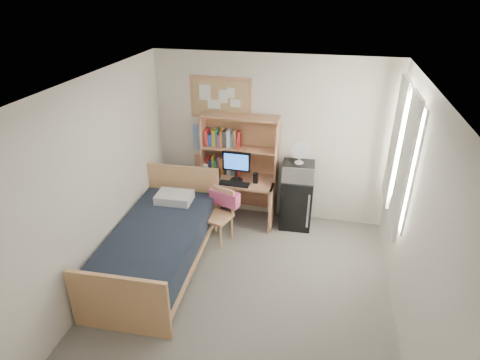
% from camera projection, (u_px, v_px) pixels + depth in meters
% --- Properties ---
extents(floor, '(3.60, 4.20, 0.02)m').
position_uv_depth(floor, '(241.00, 300.00, 4.93)').
color(floor, gray).
rests_on(floor, ground).
extents(ceiling, '(3.60, 4.20, 0.02)m').
position_uv_depth(ceiling, '(242.00, 90.00, 3.75)').
color(ceiling, white).
rests_on(ceiling, wall_back).
extents(wall_back, '(3.60, 0.04, 2.60)m').
position_uv_depth(wall_back, '(271.00, 140.00, 6.17)').
color(wall_back, white).
rests_on(wall_back, floor).
extents(wall_left, '(0.04, 4.20, 2.60)m').
position_uv_depth(wall_left, '(91.00, 192.00, 4.69)').
color(wall_left, white).
rests_on(wall_left, floor).
extents(wall_right, '(0.04, 4.20, 2.60)m').
position_uv_depth(wall_right, '(418.00, 229.00, 3.99)').
color(wall_right, white).
rests_on(wall_right, floor).
extents(window_unit, '(0.10, 1.40, 1.70)m').
position_uv_depth(window_unit, '(402.00, 155.00, 4.91)').
color(window_unit, white).
rests_on(window_unit, wall_right).
extents(curtain_left, '(0.04, 0.55, 1.70)m').
position_uv_depth(curtain_left, '(404.00, 168.00, 4.57)').
color(curtain_left, white).
rests_on(curtain_left, wall_right).
extents(curtain_right, '(0.04, 0.55, 1.70)m').
position_uv_depth(curtain_right, '(395.00, 143.00, 5.26)').
color(curtain_right, white).
rests_on(curtain_right, wall_right).
extents(bulletin_board, '(0.94, 0.03, 0.64)m').
position_uv_depth(bulletin_board, '(220.00, 98.00, 6.02)').
color(bulletin_board, tan).
rests_on(bulletin_board, wall_back).
extents(poster_wave, '(0.30, 0.01, 0.42)m').
position_uv_depth(poster_wave, '(202.00, 138.00, 6.39)').
color(poster_wave, '#2A5EAA').
rests_on(poster_wave, wall_back).
extents(poster_japan, '(0.28, 0.01, 0.36)m').
position_uv_depth(poster_japan, '(203.00, 165.00, 6.60)').
color(poster_japan, '#E94E29').
rests_on(poster_japan, wall_back).
extents(desk, '(1.20, 0.63, 0.74)m').
position_uv_depth(desk, '(238.00, 199.00, 6.40)').
color(desk, tan).
rests_on(desk, floor).
extents(desk_chair, '(0.52, 0.52, 0.82)m').
position_uv_depth(desk_chair, '(217.00, 217.00, 5.87)').
color(desk_chair, tan).
rests_on(desk_chair, floor).
extents(mini_fridge, '(0.50, 0.50, 0.81)m').
position_uv_depth(mini_fridge, '(296.00, 202.00, 6.25)').
color(mini_fridge, black).
rests_on(mini_fridge, floor).
extents(bed, '(1.18, 2.26, 0.61)m').
position_uv_depth(bed, '(158.00, 248.00, 5.35)').
color(bed, black).
rests_on(bed, floor).
extents(hutch, '(1.20, 0.34, 0.97)m').
position_uv_depth(hutch, '(240.00, 146.00, 6.14)').
color(hutch, tan).
rests_on(hutch, desk).
extents(monitor, '(0.43, 0.05, 0.46)m').
position_uv_depth(monitor, '(236.00, 167.00, 6.08)').
color(monitor, black).
rests_on(monitor, desk).
extents(keyboard, '(0.48, 0.16, 0.02)m').
position_uv_depth(keyboard, '(234.00, 184.00, 6.06)').
color(keyboard, black).
rests_on(keyboard, desk).
extents(speaker_left, '(0.07, 0.07, 0.17)m').
position_uv_depth(speaker_left, '(218.00, 174.00, 6.21)').
color(speaker_left, black).
rests_on(speaker_left, desk).
extents(speaker_right, '(0.07, 0.07, 0.16)m').
position_uv_depth(speaker_right, '(256.00, 178.00, 6.08)').
color(speaker_right, black).
rests_on(speaker_right, desk).
extents(water_bottle, '(0.07, 0.07, 0.23)m').
position_uv_depth(water_bottle, '(206.00, 172.00, 6.20)').
color(water_bottle, white).
rests_on(water_bottle, desk).
extents(hoodie, '(0.49, 0.29, 0.22)m').
position_uv_depth(hoodie, '(225.00, 198.00, 5.92)').
color(hoodie, '#D4507B').
rests_on(hoodie, desk_chair).
extents(microwave, '(0.48, 0.37, 0.27)m').
position_uv_depth(microwave, '(298.00, 171.00, 5.99)').
color(microwave, silver).
rests_on(microwave, mini_fridge).
extents(desk_fan, '(0.27, 0.27, 0.33)m').
position_uv_depth(desk_fan, '(300.00, 153.00, 5.85)').
color(desk_fan, white).
rests_on(desk_fan, microwave).
extents(pillow, '(0.52, 0.37, 0.12)m').
position_uv_depth(pillow, '(174.00, 197.00, 5.84)').
color(pillow, white).
rests_on(pillow, bed).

